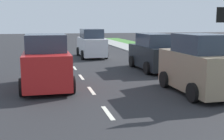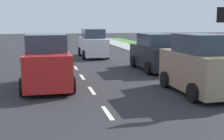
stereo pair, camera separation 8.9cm
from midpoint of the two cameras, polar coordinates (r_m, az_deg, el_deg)
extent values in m
plane|color=#28282B|center=(23.89, -8.52, 2.65)|extent=(96.00, 96.00, 0.00)
cube|color=silver|center=(8.98, -0.61, -8.30)|extent=(0.14, 1.40, 0.01)
cube|color=silver|center=(11.82, -3.74, -4.00)|extent=(0.14, 1.40, 0.01)
cube|color=silver|center=(14.73, -5.63, -1.37)|extent=(0.14, 1.40, 0.01)
cube|color=silver|center=(17.67, -6.89, 0.39)|extent=(0.14, 1.40, 0.01)
cube|color=silver|center=(20.62, -7.78, 1.64)|extent=(0.14, 1.40, 0.01)
cube|color=silver|center=(23.59, -8.46, 2.58)|extent=(0.14, 1.40, 0.01)
cube|color=silver|center=(26.56, -8.98, 3.31)|extent=(0.14, 1.40, 0.01)
cube|color=silver|center=(29.54, -9.40, 3.89)|extent=(0.14, 1.40, 0.01)
cube|color=silver|center=(32.53, -9.74, 4.37)|extent=(0.14, 1.40, 0.01)
cube|color=silver|center=(35.51, -10.03, 4.77)|extent=(0.14, 1.40, 0.01)
cube|color=silver|center=(38.50, -10.27, 5.10)|extent=(0.14, 1.40, 0.01)
cube|color=silver|center=(41.49, -10.48, 5.39)|extent=(0.14, 1.40, 0.01)
cube|color=silver|center=(44.48, -10.66, 5.63)|extent=(0.14, 1.40, 0.01)
cube|color=silver|center=(47.48, -10.81, 5.85)|extent=(0.14, 1.40, 0.01)
cube|color=silver|center=(50.47, -10.95, 6.04)|extent=(0.14, 1.40, 0.01)
cube|color=red|center=(12.43, -12.25, 0.44)|extent=(1.79, 3.83, 1.35)
cube|color=#2D3847|center=(12.42, -12.42, 5.18)|extent=(1.57, 2.11, 0.70)
cylinder|color=black|center=(11.40, -7.47, -2.83)|extent=(0.22, 0.68, 0.68)
cylinder|color=black|center=(11.38, -16.68, -3.17)|extent=(0.22, 0.68, 0.68)
cylinder|color=black|center=(13.73, -8.44, -0.79)|extent=(0.22, 0.68, 0.68)
cylinder|color=black|center=(13.71, -16.08, -1.07)|extent=(0.22, 0.68, 0.68)
cube|color=black|center=(16.93, 8.28, 2.60)|extent=(1.60, 4.27, 1.19)
cube|color=#2D3847|center=(16.74, 8.49, 5.78)|extent=(1.41, 2.35, 0.70)
cylinder|color=black|center=(17.95, 4.27, 1.65)|extent=(0.22, 0.68, 0.68)
cylinder|color=black|center=(18.50, 9.14, 1.78)|extent=(0.22, 0.68, 0.68)
cylinder|color=black|center=(15.47, 7.17, 0.37)|extent=(0.22, 0.68, 0.68)
cylinder|color=black|center=(16.10, 12.67, 0.57)|extent=(0.22, 0.68, 0.68)
cube|color=gray|center=(11.73, 16.57, -0.13)|extent=(1.61, 3.87, 1.40)
cube|color=#2D3847|center=(11.53, 17.05, 4.94)|extent=(1.42, 2.13, 0.70)
cylinder|color=black|center=(12.51, 10.46, -1.83)|extent=(0.22, 0.68, 0.68)
cylinder|color=black|center=(13.25, 17.03, -1.47)|extent=(0.22, 0.68, 0.68)
cylinder|color=black|center=(10.41, 15.71, -4.28)|extent=(0.22, 0.68, 0.68)
cube|color=silver|center=(23.06, -3.61, 4.58)|extent=(1.71, 4.30, 1.31)
cube|color=#2D3847|center=(22.89, -3.59, 7.06)|extent=(1.51, 2.36, 0.70)
cylinder|color=black|center=(24.29, -6.15, 3.62)|extent=(0.22, 0.68, 0.68)
cylinder|color=black|center=(24.56, -2.09, 3.72)|extent=(0.22, 0.68, 0.68)
cylinder|color=black|center=(21.66, -5.30, 2.94)|extent=(0.22, 0.68, 0.68)
cylinder|color=black|center=(21.96, -0.77, 3.07)|extent=(0.22, 0.68, 0.68)
camera|label=1|loc=(0.04, -89.75, 0.04)|focal=47.21mm
camera|label=2|loc=(0.04, 90.25, -0.04)|focal=47.21mm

